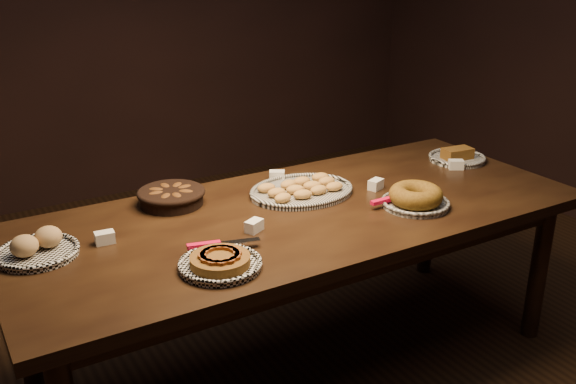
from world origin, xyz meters
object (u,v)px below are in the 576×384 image
madeleine_platter (302,190)px  bundt_cake_plate (415,198)px  buffet_table (301,226)px  apple_tart_plate (220,262)px

madeleine_platter → bundt_cake_plate: size_ratio=1.45×
buffet_table → madeleine_platter: (0.10, 0.15, 0.09)m
apple_tart_plate → bundt_cake_plate: 0.94m
madeleine_platter → apple_tart_plate: bearing=-161.8°
apple_tart_plate → buffet_table: bearing=19.4°
buffet_table → bundt_cake_plate: bundt_cake_plate is taller
apple_tart_plate → bundt_cake_plate: bundt_cake_plate is taller
buffet_table → madeleine_platter: 0.21m
madeleine_platter → bundt_cake_plate: bearing=-65.8°
apple_tart_plate → madeleine_platter: bearing=25.9°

